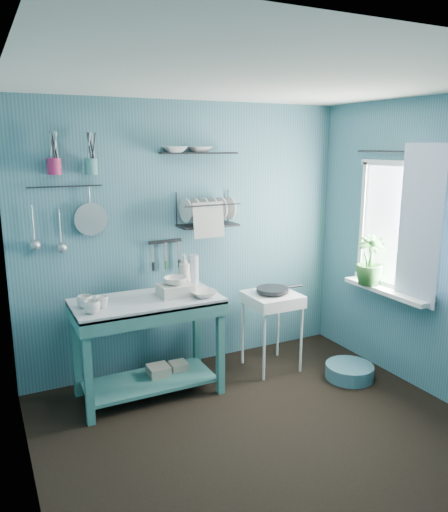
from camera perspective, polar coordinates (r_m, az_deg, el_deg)
name	(u,v)px	position (r m, az deg, el deg)	size (l,w,h in m)	color
floor	(269,438)	(3.92, 5.22, -20.03)	(3.20, 3.20, 0.00)	black
ceiling	(277,81)	(3.32, 6.12, 19.27)	(3.20, 3.20, 0.00)	silver
wall_back	(189,238)	(4.72, -4.07, 2.08)	(3.20, 3.20, 0.00)	#386673
wall_left	(22,307)	(2.92, -22.13, -5.47)	(3.00, 3.00, 0.00)	#386673
wall_right	(439,252)	(4.46, 23.35, 0.43)	(3.00, 3.00, 0.00)	#386673
work_counter	(148,347)	(4.34, -8.64, -10.29)	(1.21, 0.61, 0.86)	#36716C
mug_left	(92,307)	(3.92, -14.85, -5.67)	(0.12, 0.12, 0.10)	silver
mug_mid	(102,302)	(4.04, -13.75, -5.12)	(0.10, 0.10, 0.09)	silver
mug_right	(85,302)	(4.07, -15.60, -5.05)	(0.12, 0.12, 0.10)	silver
wash_tub	(176,290)	(4.24, -5.55, -3.89)	(0.28, 0.22, 0.10)	beige
tub_bowl	(175,281)	(4.22, -5.58, -2.84)	(0.20, 0.20, 0.06)	silver
soap_bottle	(184,271)	(4.47, -4.56, -1.68)	(0.12, 0.12, 0.30)	beige
water_bottle	(194,270)	(4.53, -3.48, -1.60)	(0.09, 0.09, 0.28)	#B4BEC9
counter_bowl	(203,294)	(4.21, -2.36, -4.31)	(0.22, 0.22, 0.05)	silver
hotplate_stand	(271,331)	(4.83, 5.45, -8.52)	(0.47, 0.47, 0.74)	white
frying_pan	(272,290)	(4.70, 5.55, -3.86)	(0.30, 0.30, 0.04)	black
knife_strip	(165,241)	(4.61, -6.72, 1.67)	(0.32, 0.02, 0.03)	black
dish_rack	(208,209)	(4.61, -1.87, 5.37)	(0.55, 0.24, 0.32)	black
upper_shelf	(198,153)	(4.57, -2.96, 11.67)	(0.70, 0.18, 0.01)	black
shelf_bowl_left	(175,148)	(4.49, -5.64, 12.20)	(0.21, 0.21, 0.05)	silver
shelf_bowl_right	(200,146)	(4.58, -2.75, 12.44)	(0.20, 0.20, 0.05)	silver
utensil_cup_magenta	(54,166)	(4.25, -18.85, 9.68)	(0.11, 0.11, 0.13)	#AA1F4F
utensil_cup_teal	(91,167)	(4.30, -14.98, 9.85)	(0.11, 0.11, 0.13)	#3C7D79
colander	(91,219)	(4.37, -14.98, 4.10)	(0.28, 0.28, 0.03)	#A1A4A9
ladle_outer	(33,224)	(4.31, -21.01, 3.43)	(0.01, 0.01, 0.30)	#A1A4A9
ladle_inner	(60,227)	(4.34, -18.24, 3.14)	(0.01, 0.01, 0.30)	#A1A4A9
hook_rail	(65,186)	(4.33, -17.69, 7.58)	(0.01, 0.01, 0.60)	black
window_glass	(398,226)	(4.72, 19.25, 3.24)	(1.10, 1.10, 0.00)	white
windowsill	(386,291)	(4.78, 18.02, -3.80)	(0.16, 0.95, 0.04)	white
curtain	(420,226)	(4.46, 21.45, 3.22)	(1.35, 1.35, 0.00)	white
curtain_rod	(400,152)	(4.63, 19.44, 11.17)	(0.02, 0.02, 1.05)	black
potted_plant	(370,260)	(4.81, 16.33, -0.49)	(0.26, 0.26, 0.46)	#2B6528
storage_tin_large	(159,377)	(4.55, -7.48, -13.59)	(0.18, 0.18, 0.22)	gray
storage_tin_small	(179,373)	(4.64, -5.20, -13.13)	(0.15, 0.15, 0.20)	gray
floor_basin	(349,371)	(4.86, 14.13, -12.67)	(0.44, 0.44, 0.13)	#417481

